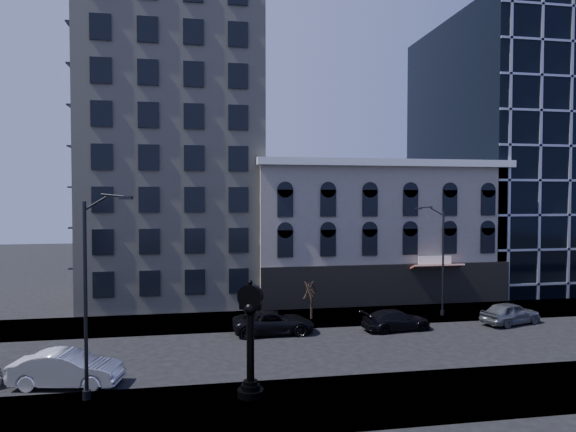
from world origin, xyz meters
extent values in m
plane|color=black|center=(0.00, 0.00, 0.00)|extent=(160.00, 160.00, 0.00)
cube|color=gray|center=(0.00, 8.00, 0.06)|extent=(160.00, 6.00, 0.12)
cube|color=gray|center=(0.00, -8.00, 0.06)|extent=(160.00, 6.00, 0.12)
cube|color=#B8AF94|center=(-6.00, 19.00, 19.00)|extent=(15.00, 15.00, 38.00)
cube|color=#9E9382|center=(12.00, 16.00, 6.00)|extent=(22.00, 10.00, 12.00)
cube|color=white|center=(12.00, 10.80, 12.20)|extent=(22.60, 0.80, 0.60)
cube|color=black|center=(12.00, 10.95, 1.80)|extent=(22.00, 0.30, 3.60)
cube|color=maroon|center=(16.00, 10.40, 3.40)|extent=(4.50, 1.18, 0.55)
cube|color=black|center=(32.00, 21.00, 14.00)|extent=(20.00, 20.00, 28.00)
cylinder|color=black|center=(-1.69, -6.94, 0.29)|extent=(1.22, 1.22, 0.33)
cylinder|color=black|center=(-1.69, -6.94, 0.56)|extent=(0.88, 0.88, 0.22)
cylinder|color=black|center=(-1.69, -6.94, 0.76)|extent=(0.66, 0.66, 0.18)
cylinder|color=black|center=(-1.69, -6.94, 2.44)|extent=(0.35, 0.35, 3.21)
sphere|color=black|center=(-1.69, -6.94, 4.16)|extent=(0.62, 0.62, 0.62)
cube|color=black|center=(-1.69, -6.94, 4.27)|extent=(1.01, 0.63, 0.28)
cylinder|color=black|center=(-1.69, -6.94, 4.71)|extent=(1.19, 0.80, 1.15)
cylinder|color=white|center=(-1.69, -7.12, 4.71)|extent=(0.90, 0.42, 0.97)
cylinder|color=white|center=(-1.69, -6.75, 4.71)|extent=(0.90, 0.42, 0.97)
sphere|color=black|center=(-1.69, -6.94, 5.37)|extent=(0.22, 0.22, 0.22)
cylinder|color=black|center=(-9.01, -6.00, 4.59)|extent=(0.17, 0.17, 8.95)
cylinder|color=black|center=(-9.01, -6.00, 0.33)|extent=(0.37, 0.37, 0.42)
cube|color=black|center=(-7.09, -6.46, 9.22)|extent=(0.61, 0.36, 0.15)
cylinder|color=black|center=(14.67, 6.71, 4.19)|extent=(0.15, 0.15, 8.15)
cylinder|color=black|center=(14.67, 6.71, 0.31)|extent=(0.34, 0.34, 0.38)
cube|color=black|center=(12.94, 7.22, 8.41)|extent=(0.56, 0.35, 0.13)
cylinder|color=black|center=(4.39, 7.34, 1.23)|extent=(0.19, 0.19, 2.22)
imported|color=silver|center=(-10.36, -3.78, 0.86)|extent=(5.47, 2.71, 1.72)
imported|color=black|center=(1.03, 4.09, 0.77)|extent=(5.58, 2.61, 1.55)
imported|color=black|center=(9.58, 3.50, 0.71)|extent=(5.07, 2.51, 1.42)
imported|color=#595B60|center=(18.45, 3.68, 0.81)|extent=(5.09, 3.18, 1.62)
camera|label=1|loc=(-4.06, -30.07, 9.21)|focal=32.00mm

